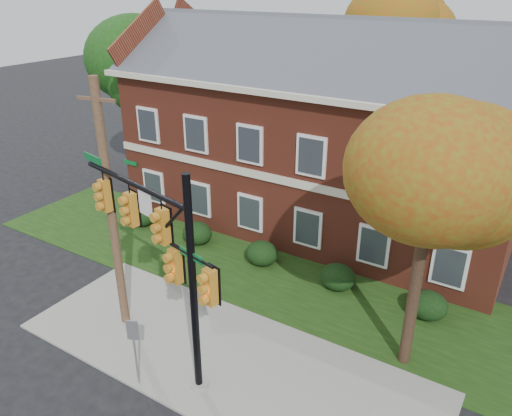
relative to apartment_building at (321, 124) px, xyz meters
The scene contains 15 objects.
ground 13.11m from the apartment_building, 80.50° to the right, with size 120.00×120.00×0.00m, color black.
sidewalk 12.18m from the apartment_building, 79.65° to the right, with size 14.00×5.00×0.08m, color gray.
grass_strip 8.01m from the apartment_building, 71.43° to the right, with size 30.00×6.00×0.04m, color #193811.
apartment_building is the anchor object (origin of this frame).
hedge_far_left 9.82m from the apartment_building, 143.11° to the right, with size 1.40×1.26×1.05m, color black.
hedge_left 7.73m from the apartment_building, 123.67° to the right, with size 1.40×1.26×1.05m, color black.
hedge_center 6.89m from the apartment_building, 90.00° to the right, with size 1.40×1.26×1.05m, color black.
hedge_right 7.73m from the apartment_building, 56.33° to the right, with size 1.40×1.26×1.05m, color black.
hedge_far_right 9.82m from the apartment_building, 36.89° to the right, with size 1.40×1.26×1.05m, color black.
tree_near_right 10.97m from the apartment_building, 48.23° to the right, with size 4.50×4.25×8.58m.
tree_left_rear 9.94m from the apartment_building, behind, with size 5.40×5.10×8.88m.
tree_far_rear 8.84m from the apartment_building, 80.29° to the left, with size 6.84×6.46×11.52m.
traffic_signal 12.12m from the apartment_building, 85.76° to the right, with size 6.06×1.49×6.88m.
utility_pole 11.45m from the apartment_building, 100.33° to the right, with size 1.35×0.33×8.69m.
sign_post 13.65m from the apartment_building, 87.83° to the right, with size 0.33×0.18×2.38m.
Camera 1 is at (7.61, -9.13, 11.23)m, focal length 35.00 mm.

